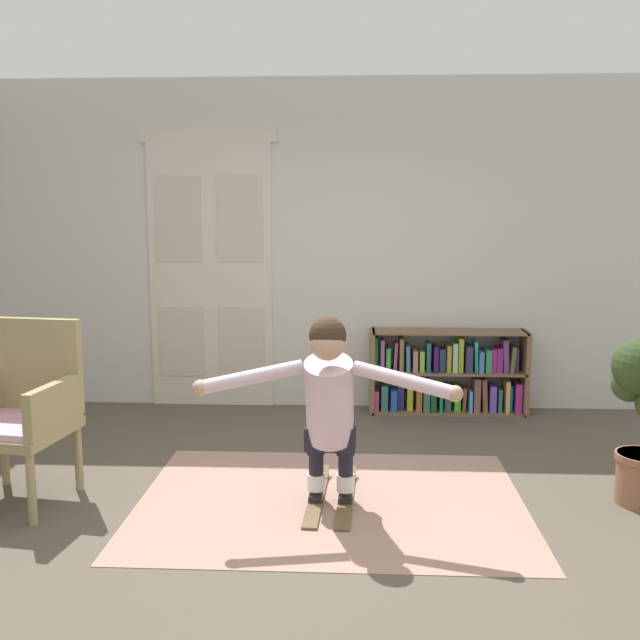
% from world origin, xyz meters
% --- Properties ---
extents(ground_plane, '(7.20, 7.20, 0.00)m').
position_xyz_m(ground_plane, '(0.00, 0.00, 0.00)').
color(ground_plane, brown).
extents(back_wall, '(6.00, 0.10, 2.90)m').
position_xyz_m(back_wall, '(0.00, 2.60, 1.45)').
color(back_wall, beige).
rests_on(back_wall, ground).
extents(double_door, '(1.22, 0.05, 2.45)m').
position_xyz_m(double_door, '(-0.97, 2.54, 1.23)').
color(double_door, beige).
rests_on(double_door, ground).
extents(rug, '(2.35, 1.75, 0.01)m').
position_xyz_m(rug, '(0.18, 0.36, 0.00)').
color(rug, '#A47E6F').
rests_on(rug, ground).
extents(bookshelf, '(1.37, 0.30, 0.73)m').
position_xyz_m(bookshelf, '(1.14, 2.39, 0.33)').
color(bookshelf, brown).
rests_on(bookshelf, ground).
extents(wicker_chair, '(0.68, 0.68, 1.10)m').
position_xyz_m(wicker_chair, '(-1.71, 0.32, 0.58)').
color(wicker_chair, '#998A5B').
rests_on(wicker_chair, ground).
extents(skis_pair, '(0.31, 0.87, 0.07)m').
position_xyz_m(skis_pair, '(0.18, 0.39, 0.02)').
color(skis_pair, brown).
rests_on(skis_pair, rug).
extents(person_skier, '(1.48, 0.57, 1.11)m').
position_xyz_m(person_skier, '(0.18, 0.21, 0.69)').
color(person_skier, white).
rests_on(person_skier, skis_pair).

